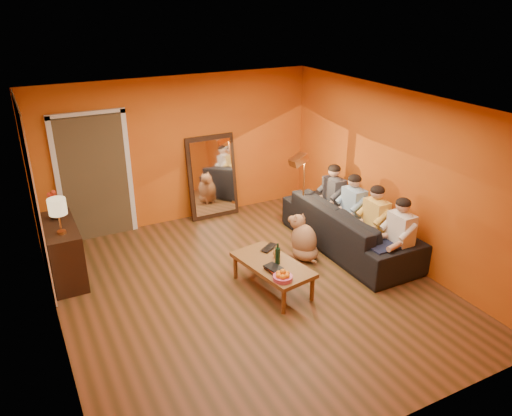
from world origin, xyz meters
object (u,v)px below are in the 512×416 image
table_lamp (59,216)px  wine_bottle (278,254)px  sideboard (64,252)px  person_mid_left (375,223)px  sofa (349,227)px  dog (304,237)px  person_far_left (400,237)px  person_far_right (333,199)px  coffee_table (272,276)px  person_mid_right (353,210)px  laptop (272,249)px  floor_lamp (303,197)px  mirror_frame (212,177)px  tumbler (276,254)px  vase (55,212)px

table_lamp → wine_bottle: bearing=-28.7°
sideboard → person_mid_left: person_mid_left is taller
sofa → wine_bottle: bearing=108.7°
sideboard → person_mid_left: 4.66m
dog → person_mid_left: person_mid_left is taller
person_far_left → person_mid_left: same height
dog → person_far_right: 1.15m
table_lamp → person_mid_left: (4.37, -1.30, -0.49)m
coffee_table → person_far_right: bearing=22.8°
person_mid_right → dog: bearing=-177.6°
wine_bottle → laptop: wine_bottle is taller
sofa → person_mid_left: bearing=-163.9°
person_far_right → person_mid_left: bearing=-90.0°
floor_lamp → person_mid_right: size_ratio=1.18×
laptop → mirror_frame: bearing=56.8°
mirror_frame → laptop: (-0.08, -2.39, -0.33)m
coffee_table → tumbler: tumbler is taller
person_mid_right → person_far_left: bearing=-90.0°
dog → wine_bottle: (-0.83, -0.62, 0.22)m
floor_lamp → person_mid_left: floor_lamp is taller
tumbler → laptop: size_ratio=0.31×
sideboard → sofa: (4.24, -1.15, -0.05)m
table_lamp → person_far_left: table_lamp is taller
table_lamp → mirror_frame: bearing=26.3°
floor_lamp → laptop: floor_lamp is taller
table_lamp → tumbler: bearing=-25.1°
sofa → person_mid_left: 0.52m
person_far_right → laptop: size_ratio=3.92×
mirror_frame → sofa: bearing=-57.0°
table_lamp → person_far_left: bearing=-23.0°
sideboard → coffee_table: bearing=-33.3°
sideboard → laptop: (2.71, -1.31, 0.01)m
person_mid_right → laptop: person_mid_right is taller
sofa → tumbler: size_ratio=26.74×
dog → laptop: size_ratio=2.31×
tumbler → sofa: bearing=13.9°
vase → mirror_frame: bearing=16.6°
table_lamp → sofa: (4.24, -0.85, -0.73)m
dog → tumbler: (-0.76, -0.45, 0.11)m
table_lamp → vase: bearing=90.0°
person_far_right → tumbler: 2.02m
person_mid_left → mirror_frame: bearing=120.5°
person_far_left → laptop: bearing=153.2°
sofa → wine_bottle: sofa is taller
person_mid_right → sideboard: bearing=166.5°
mirror_frame → wine_bottle: bearing=-94.3°
sofa → person_far_right: (0.13, 0.65, 0.23)m
vase → dog: bearing=-21.5°
person_far_left → vase: person_far_left is taller
table_lamp → coffee_table: table_lamp is taller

